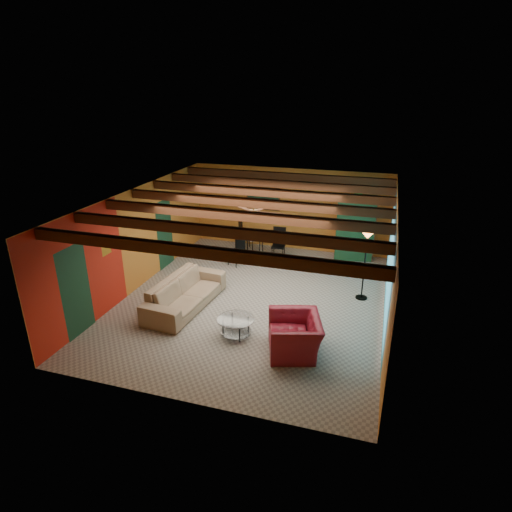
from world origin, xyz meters
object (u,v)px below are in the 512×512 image
(armoire, at_px, (356,229))
(sofa, at_px, (185,293))
(armchair, at_px, (295,335))
(coffee_table, at_px, (236,327))
(dining_table, at_px, (253,242))
(potted_plant, at_px, (359,190))
(vase, at_px, (253,224))
(floor_lamp, at_px, (365,265))

(armoire, bearing_deg, sofa, -139.95)
(armchair, bearing_deg, coffee_table, -117.06)
(dining_table, bearing_deg, sofa, -100.34)
(armchair, height_order, potted_plant, potted_plant)
(armoire, bearing_deg, vase, -173.66)
(coffee_table, xyz_separation_m, potted_plant, (2.08, 5.40, 2.00))
(potted_plant, bearing_deg, vase, -163.28)
(dining_table, xyz_separation_m, floor_lamp, (3.52, -1.85, 0.41))
(dining_table, distance_m, vase, 0.62)
(armchair, relative_size, potted_plant, 2.40)
(vase, bearing_deg, floor_lamp, -27.74)
(armchair, height_order, dining_table, dining_table)
(coffee_table, distance_m, potted_plant, 6.13)
(floor_lamp, bearing_deg, vase, 152.26)
(floor_lamp, bearing_deg, potted_plant, 99.21)
(potted_plant, bearing_deg, armoire, 0.00)
(potted_plant, bearing_deg, armchair, -97.23)
(sofa, distance_m, dining_table, 3.65)
(armoire, xyz_separation_m, floor_lamp, (0.45, -2.77, -0.05))
(floor_lamp, bearing_deg, armoire, 99.21)
(potted_plant, height_order, vase, potted_plant)
(armchair, relative_size, dining_table, 0.60)
(coffee_table, relative_size, potted_plant, 1.65)
(armchair, bearing_deg, floor_lamp, 140.23)
(sofa, height_order, floor_lamp, floor_lamp)
(armchair, bearing_deg, dining_table, -171.02)
(armoire, bearing_deg, coffee_table, -121.48)
(sofa, xyz_separation_m, vase, (0.65, 3.59, 0.76))
(dining_table, relative_size, vase, 10.49)
(armchair, bearing_deg, armoire, 155.17)
(armchair, relative_size, vase, 6.24)
(sofa, relative_size, coffee_table, 3.14)
(sofa, bearing_deg, armchair, -105.55)
(dining_table, height_order, vase, vase)
(potted_plant, bearing_deg, floor_lamp, -80.79)
(armoire, xyz_separation_m, vase, (-3.07, -0.92, 0.16))
(dining_table, relative_size, armoire, 1.02)
(armchair, height_order, armoire, armoire)
(sofa, height_order, armoire, armoire)
(dining_table, relative_size, potted_plant, 4.03)
(dining_table, xyz_separation_m, potted_plant, (3.07, 0.92, 1.69))
(sofa, distance_m, potted_plant, 6.13)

